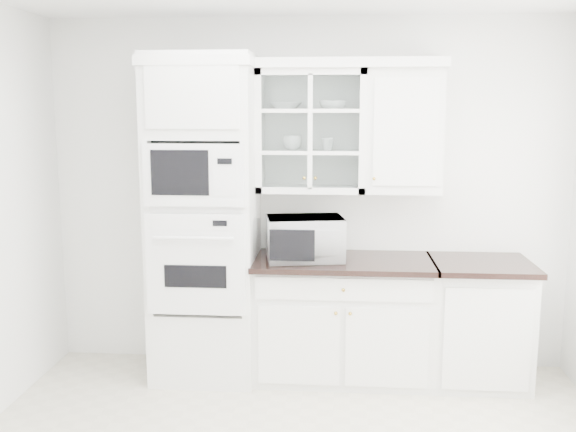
{
  "coord_description": "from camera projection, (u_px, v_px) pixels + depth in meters",
  "views": [
    {
      "loc": [
        0.23,
        -3.2,
        2.01
      ],
      "look_at": [
        -0.1,
        1.05,
        1.3
      ],
      "focal_mm": 40.0,
      "sensor_mm": 36.0,
      "label": 1
    }
  ],
  "objects": [
    {
      "name": "cup_a",
      "position": [
        292.0,
        143.0,
        4.78
      ],
      "size": [
        0.14,
        0.14,
        0.11
      ],
      "primitive_type": "imported",
      "rotation": [
        0.0,
        0.0,
        -0.03
      ],
      "color": "white",
      "rests_on": "upper_cabinet_glass"
    },
    {
      "name": "base_cabinet_run",
      "position": [
        342.0,
        318.0,
        4.82
      ],
      "size": [
        1.32,
        0.67,
        0.92
      ],
      "color": "white",
      "rests_on": "ground"
    },
    {
      "name": "countertop_microwave",
      "position": [
        305.0,
        238.0,
        4.7
      ],
      "size": [
        0.62,
        0.54,
        0.32
      ],
      "primitive_type": "imported",
      "rotation": [
        0.0,
        0.0,
        3.32
      ],
      "color": "white",
      "rests_on": "base_cabinet_run"
    },
    {
      "name": "crown_molding",
      "position": [
        297.0,
        64.0,
        4.65
      ],
      "size": [
        2.14,
        0.38,
        0.07
      ],
      "primitive_type": "cube",
      "color": "white",
      "rests_on": "room_shell"
    },
    {
      "name": "room_shell",
      "position": [
        297.0,
        151.0,
        3.62
      ],
      "size": [
        4.0,
        3.5,
        2.7
      ],
      "color": "white",
      "rests_on": "ground"
    },
    {
      "name": "cup_b",
      "position": [
        328.0,
        144.0,
        4.74
      ],
      "size": [
        0.11,
        0.11,
        0.09
      ],
      "primitive_type": "imported",
      "rotation": [
        0.0,
        0.0,
        0.14
      ],
      "color": "white",
      "rests_on": "upper_cabinet_glass"
    },
    {
      "name": "extra_base_cabinet",
      "position": [
        478.0,
        321.0,
        4.74
      ],
      "size": [
        0.72,
        0.67,
        0.92
      ],
      "color": "white",
      "rests_on": "ground"
    },
    {
      "name": "upper_cabinet_glass",
      "position": [
        311.0,
        131.0,
        4.74
      ],
      "size": [
        0.8,
        0.33,
        0.9
      ],
      "color": "white",
      "rests_on": "room_shell"
    },
    {
      "name": "upper_cabinet_solid",
      "position": [
        403.0,
        131.0,
        4.69
      ],
      "size": [
        0.55,
        0.33,
        0.9
      ],
      "primitive_type": "cube",
      "color": "white",
      "rests_on": "room_shell"
    },
    {
      "name": "oven_column",
      "position": [
        205.0,
        220.0,
        4.75
      ],
      "size": [
        0.76,
        0.68,
        2.4
      ],
      "color": "white",
      "rests_on": "ground"
    },
    {
      "name": "bowl_b",
      "position": [
        333.0,
        105.0,
        4.69
      ],
      "size": [
        0.22,
        0.22,
        0.06
      ],
      "primitive_type": "imported",
      "rotation": [
        0.0,
        0.0,
        -0.1
      ],
      "color": "white",
      "rests_on": "upper_cabinet_glass"
    },
    {
      "name": "bowl_a",
      "position": [
        286.0,
        106.0,
        4.73
      ],
      "size": [
        0.26,
        0.26,
        0.05
      ],
      "primitive_type": "imported",
      "rotation": [
        0.0,
        0.0,
        -0.23
      ],
      "color": "white",
      "rests_on": "upper_cabinet_glass"
    }
  ]
}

